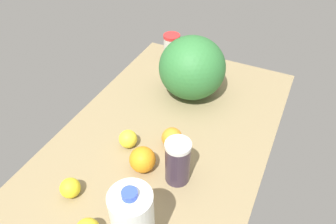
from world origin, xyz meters
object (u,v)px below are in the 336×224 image
Objects in this scene: watermelon at (192,68)px; lemon_by_jug at (128,139)px; lemon_near_front at (70,188)px; orange_far_back at (143,160)px; shaker_bottle at (178,162)px; milk_jug at (133,224)px; tumbler_cup at (172,49)px; orange_beside_bowl at (172,138)px.

watermelon is 41.34cm from lemon_by_jug.
lemon_near_front is (26.29, -5.43, -0.12)cm from lemon_by_jug.
shaker_bottle is at bearing 95.82° from orange_far_back.
orange_far_back reaches higher than lemon_by_jug.
lemon_by_jug is at bearing -12.36° from watermelon.
milk_jug is 73.27cm from watermelon.
tumbler_cup is at bearing -170.67° from lemon_by_jug.
tumbler_cup is at bearing -153.60° from shaker_bottle.
milk_jug is 3.82× the size of lemon_by_jug.
orange_beside_bowl is at bearing 10.08° from watermelon.
shaker_bottle is 34.71cm from lemon_near_front.
lemon_by_jug is (-32.85, -21.80, -8.69)cm from milk_jug.
tumbler_cup is at bearing -136.19° from watermelon.
orange_far_back is 1.39× the size of lemon_near_front.
watermelon is at bearing 167.64° from lemon_by_jug.
watermelon is at bearing 167.92° from lemon_near_front.
lemon_by_jug is 0.88× the size of orange_beside_bowl.
orange_far_back is at bearing -155.48° from milk_jug.
lemon_near_front is at bearing -30.75° from orange_beside_bowl.
milk_jug reaches higher than orange_far_back.
shaker_bottle is 1.83× the size of orange_far_back.
orange_far_back is (65.38, 19.68, -3.27)cm from tumbler_cup.
orange_far_back is at bearing 140.73° from lemon_near_front.
shaker_bottle is 2.45× the size of lemon_by_jug.
orange_beside_bowl reaches higher than lemon_by_jug.
watermelon is at bearing -178.10° from orange_far_back.
orange_far_back is at bearing 1.90° from watermelon.
milk_jug is at bearing 76.45° from lemon_near_front.
watermelon is 3.11× the size of orange_far_back.
milk_jug is 1.66× the size of tumbler_cup.
lemon_by_jug is 15.92cm from orange_beside_bowl.
lemon_by_jug is (-7.26, -10.13, -1.13)cm from orange_far_back.
milk_jug reaches higher than lemon_near_front.
tumbler_cup is at bearing -160.98° from milk_jug.
milk_jug is 0.92× the size of watermelon.
lemon_by_jug is at bearing -64.21° from orange_beside_bowl.
milk_jug is 3.37× the size of orange_beside_bowl.
milk_jug is 29.37cm from lemon_near_front.
orange_far_back is (1.24, -12.16, -3.76)cm from shaker_bottle.
milk_jug reaches higher than orange_beside_bowl.
milk_jug is 2.86× the size of orange_far_back.
milk_jug reaches higher than lemon_by_jug.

